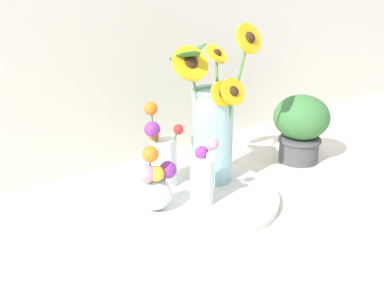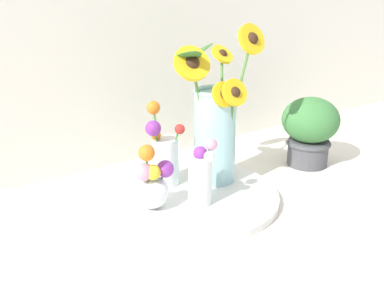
% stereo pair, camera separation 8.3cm
% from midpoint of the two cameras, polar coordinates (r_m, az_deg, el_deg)
% --- Properties ---
extents(ground_plane, '(6.00, 6.00, 0.00)m').
position_cam_midpoint_polar(ground_plane, '(1.05, 5.29, -9.69)').
color(ground_plane, silver).
extents(serving_tray, '(0.43, 0.43, 0.02)m').
position_cam_midpoint_polar(serving_tray, '(1.14, 2.11, -6.68)').
color(serving_tray, white).
rests_on(serving_tray, ground_plane).
extents(mason_jar_sunflowers, '(0.22, 0.21, 0.41)m').
position_cam_midpoint_polar(mason_jar_sunflowers, '(1.15, 4.97, 2.52)').
color(mason_jar_sunflowers, '#9ED1D6').
rests_on(mason_jar_sunflowers, serving_tray).
extents(vase_small_center, '(0.07, 0.06, 0.16)m').
position_cam_midpoint_polar(vase_small_center, '(1.05, 3.36, -4.11)').
color(vase_small_center, white).
rests_on(vase_small_center, serving_tray).
extents(vase_bulb_right, '(0.09, 0.08, 0.16)m').
position_cam_midpoint_polar(vase_bulb_right, '(1.03, -2.75, -5.11)').
color(vase_bulb_right, white).
rests_on(vase_bulb_right, serving_tray).
extents(vase_small_back, '(0.09, 0.10, 0.22)m').
position_cam_midpoint_polar(vase_small_back, '(1.15, -1.50, -1.31)').
color(vase_small_back, white).
rests_on(vase_small_back, serving_tray).
extents(potted_plant, '(0.17, 0.17, 0.21)m').
position_cam_midpoint_polar(potted_plant, '(1.37, 16.44, 1.91)').
color(potted_plant, '#4C4C51').
rests_on(potted_plant, ground_plane).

